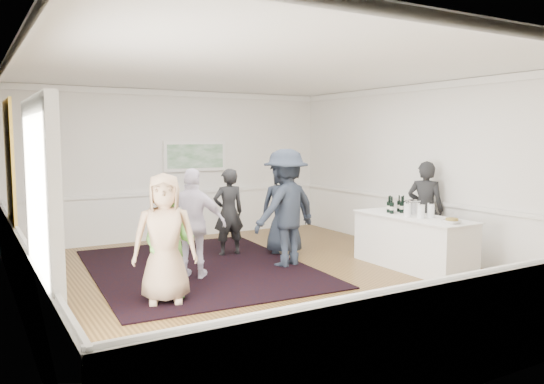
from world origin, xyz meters
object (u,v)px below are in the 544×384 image
bartender (425,210)px  guest_dark_b (229,212)px  nut_bowl (452,221)px  ice_bucket (413,208)px  serving_table (413,242)px  guest_dark_a (286,208)px  guest_green (169,244)px  guest_navy (284,207)px  guest_tan (165,238)px  guest_lilac (194,224)px

bartender → guest_dark_b: (-3.01, 1.97, -0.07)m
guest_dark_b → nut_bowl: bearing=128.0°
nut_bowl → bartender: bearing=58.8°
ice_bucket → guest_dark_b: bearing=136.1°
serving_table → bartender: (0.74, 0.44, 0.44)m
guest_dark_a → nut_bowl: bearing=117.5°
serving_table → guest_green: size_ratio=1.43×
bartender → nut_bowl: size_ratio=6.37×
bartender → guest_green: (-4.86, -0.01, -0.12)m
bartender → guest_dark_a: (-2.51, 0.76, 0.11)m
guest_dark_a → guest_dark_b: bearing=-80.2°
ice_bucket → serving_table: bearing=-129.6°
serving_table → guest_dark_a: bearing=145.8°
guest_dark_b → guest_navy: bearing=161.0°
guest_tan → serving_table: bearing=14.9°
serving_table → bartender: 0.97m
bartender → guest_dark_b: bearing=24.7°
serving_table → guest_dark_a: size_ratio=1.09×
guest_tan → guest_navy: bearing=49.4°
ice_bucket → nut_bowl: (-0.15, -0.97, -0.08)m
bartender → guest_tan: 4.96m
guest_lilac → guest_navy: (2.13, 0.79, 0.03)m
guest_green → guest_lilac: size_ratio=0.88×
guest_dark_a → guest_navy: 0.94m
bartender → guest_lilac: 4.25m
guest_dark_b → ice_bucket: 3.31m
nut_bowl → guest_lilac: bearing=148.7°
guest_dark_a → ice_bucket: size_ratio=7.71×
guest_navy → ice_bucket: 2.36m
guest_navy → ice_bucket: size_ratio=6.87×
guest_dark_a → guest_dark_b: 1.33m
guest_green → nut_bowl: (4.08, -1.27, 0.16)m
guest_green → ice_bucket: bearing=36.5°
serving_table → guest_dark_b: size_ratio=1.35×
bartender → guest_lilac: bearing=47.3°
serving_table → guest_navy: 2.44m
guest_lilac → bartender: bearing=-155.8°
serving_table → ice_bucket: size_ratio=8.41×
bartender → guest_navy: 2.58m
guest_dark_a → guest_tan: bearing=7.8°
bartender → guest_lilac: size_ratio=1.03×
serving_table → guest_dark_a: (-1.77, 1.20, 0.56)m
guest_green → bartender: bearing=40.7°
serving_table → guest_tan: bearing=176.1°
ice_bucket → nut_bowl: 0.98m
guest_green → nut_bowl: 4.27m
guest_navy → guest_dark_a: bearing=92.4°
bartender → nut_bowl: (-0.78, -1.29, 0.04)m
guest_dark_a → guest_navy: size_ratio=1.12×
guest_dark_b → guest_navy: 1.05m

